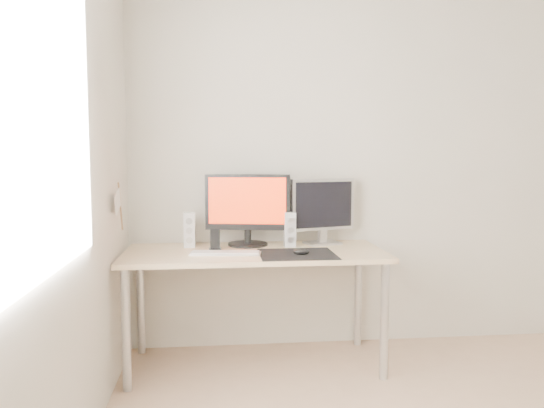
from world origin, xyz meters
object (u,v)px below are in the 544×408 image
mouse (301,252)px  desk (255,263)px  speaker_right (290,229)px  keyboard (225,253)px  second_monitor (323,208)px  main_monitor (248,207)px  speaker_left (190,230)px  phone_dock (215,244)px

mouse → desk: (-0.26, 0.18, -0.10)m
mouse → speaker_right: (-0.03, 0.31, 0.09)m
desk → keyboard: keyboard is taller
second_monitor → keyboard: size_ratio=1.03×
speaker_right → keyboard: 0.49m
main_monitor → speaker_left: (-0.37, -0.01, -0.14)m
keyboard → speaker_right: bearing=28.9°
main_monitor → second_monitor: main_monitor is taller
speaker_left → phone_dock: bearing=-43.3°
speaker_left → speaker_right: 0.64m
phone_dock → desk: bearing=-5.5°
phone_dock → main_monitor: bearing=38.4°
desk → main_monitor: size_ratio=2.91×
mouse → main_monitor: 0.53m
main_monitor → keyboard: main_monitor is taller
second_monitor → speaker_right: bearing=-163.2°
main_monitor → second_monitor: bearing=0.9°
desk → main_monitor: 0.38m
desk → second_monitor: 0.60m
second_monitor → speaker_right: (-0.23, -0.07, -0.13)m
mouse → keyboard: bearing=170.1°
speaker_left → speaker_right: size_ratio=1.00×
speaker_right → phone_dock: size_ratio=1.65×
desk → phone_dock: size_ratio=11.78×
speaker_right → keyboard: speaker_right is taller
mouse → speaker_left: (-0.67, 0.36, 0.09)m
keyboard → speaker_left: bearing=128.9°
mouse → keyboard: 0.45m
desk → second_monitor: bearing=23.1°
second_monitor → phone_dock: second_monitor is taller
desk → keyboard: size_ratio=3.70×
keyboard → mouse: bearing=-9.9°
speaker_right → keyboard: size_ratio=0.52×
main_monitor → keyboard: 0.41m
desk → second_monitor: size_ratio=3.61×
mouse → second_monitor: size_ratio=0.23×
desk → speaker_right: 0.33m
main_monitor → speaker_left: bearing=-177.8°
speaker_right → phone_dock: bearing=-167.5°
mouse → speaker_right: bearing=95.0°
speaker_left → speaker_right: (0.64, -0.05, 0.00)m
main_monitor → desk: bearing=-80.8°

